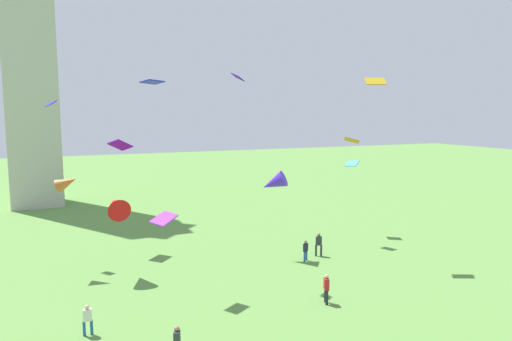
% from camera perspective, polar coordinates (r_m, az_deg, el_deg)
% --- Properties ---
extents(monument_obelisk, '(5.77, 5.77, 45.77)m').
position_cam_1_polar(monument_obelisk, '(62.63, -26.47, 17.17)').
color(monument_obelisk, '#B7B2A8').
rests_on(monument_obelisk, ground_plane).
extents(person_0, '(0.42, 0.53, 1.80)m').
position_cam_1_polar(person_0, '(28.28, 8.72, -14.09)').
color(person_0, '#1E2333').
rests_on(person_0, ground_plane).
extents(person_1, '(0.55, 0.48, 1.84)m').
position_cam_1_polar(person_1, '(36.92, 7.79, -8.93)').
color(person_1, '#2D3338').
rests_on(person_1, ground_plane).
extents(person_3, '(0.50, 0.25, 1.62)m').
position_cam_1_polar(person_3, '(25.86, -20.19, -16.81)').
color(person_3, '#235693').
rests_on(person_3, ground_plane).
extents(person_4, '(0.48, 0.43, 1.60)m').
position_cam_1_polar(person_4, '(35.64, 6.17, -9.72)').
color(person_4, '#235693').
rests_on(person_4, ground_plane).
extents(kite_flying_0, '(0.88, 1.05, 0.55)m').
position_cam_1_polar(kite_flying_0, '(37.80, -24.08, 7.60)').
color(kite_flying_0, '#2C1DDC').
extents(kite_flying_1, '(1.45, 1.37, 0.49)m').
position_cam_1_polar(kite_flying_1, '(22.34, -11.35, -5.88)').
color(kite_flying_1, purple).
extents(kite_flying_2, '(1.60, 1.46, 0.25)m').
position_cam_1_polar(kite_flying_2, '(29.83, -12.73, 10.67)').
color(kite_flying_2, '#2525D5').
extents(kite_flying_3, '(2.06, 1.79, 1.08)m').
position_cam_1_polar(kite_flying_3, '(38.63, -16.49, 3.04)').
color(kite_flying_3, '#7E08B2').
extents(kite_flying_4, '(1.02, 1.30, 0.54)m').
position_cam_1_polar(kite_flying_4, '(40.12, 11.83, 0.85)').
color(kite_flying_4, '#358BF0').
extents(kite_flying_5, '(0.77, 1.09, 0.61)m').
position_cam_1_polar(kite_flying_5, '(31.05, -2.31, 11.51)').
color(kite_flying_5, '#2D05B7').
extents(kite_flying_7, '(2.53, 2.36, 1.95)m').
position_cam_1_polar(kite_flying_7, '(35.54, 2.20, -1.56)').
color(kite_flying_7, '#4825D3').
extents(kite_flying_8, '(1.72, 1.46, 0.59)m').
position_cam_1_polar(kite_flying_8, '(35.60, 14.60, 10.66)').
color(kite_flying_8, '#B28A14').
extents(kite_flying_9, '(1.83, 1.45, 1.39)m').
position_cam_1_polar(kite_flying_9, '(34.06, -22.40, -1.38)').
color(kite_flying_9, '#BF5E26').
extents(kite_flying_10, '(1.71, 2.50, 1.88)m').
position_cam_1_polar(kite_flying_10, '(32.93, -16.97, -4.16)').
color(kite_flying_10, red).
extents(kite_flying_11, '(1.56, 1.58, 0.70)m').
position_cam_1_polar(kite_flying_11, '(43.67, 11.81, 3.69)').
color(kite_flying_11, '#C07813').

